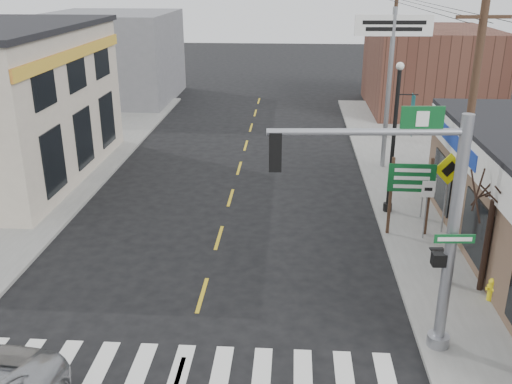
# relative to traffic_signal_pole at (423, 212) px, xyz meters

# --- Properties ---
(ground) EXTENTS (140.00, 140.00, 0.00)m
(ground) POSITION_rel_traffic_signal_pole_xyz_m (-5.72, -1.77, -3.85)
(ground) COLOR black
(ground) RESTS_ON ground
(sidewalk_right) EXTENTS (6.00, 38.00, 0.13)m
(sidewalk_right) POSITION_rel_traffic_signal_pole_xyz_m (3.28, 11.23, -3.78)
(sidewalk_right) COLOR slate
(sidewalk_right) RESTS_ON ground
(sidewalk_left) EXTENTS (6.00, 38.00, 0.13)m
(sidewalk_left) POSITION_rel_traffic_signal_pole_xyz_m (-14.72, 11.23, -3.78)
(sidewalk_left) COLOR slate
(sidewalk_left) RESTS_ON ground
(center_line) EXTENTS (0.12, 56.00, 0.01)m
(center_line) POSITION_rel_traffic_signal_pole_xyz_m (-5.72, 6.23, -3.84)
(center_line) COLOR gold
(center_line) RESTS_ON ground
(crosswalk) EXTENTS (11.00, 2.20, 0.01)m
(crosswalk) POSITION_rel_traffic_signal_pole_xyz_m (-5.72, -1.37, -3.84)
(crosswalk) COLOR silver
(crosswalk) RESTS_ON ground
(bldg_distant_right) EXTENTS (8.00, 10.00, 5.60)m
(bldg_distant_right) POSITION_rel_traffic_signal_pole_xyz_m (6.28, 28.23, -1.05)
(bldg_distant_right) COLOR #543126
(bldg_distant_right) RESTS_ON ground
(bldg_distant_left) EXTENTS (9.00, 10.00, 6.40)m
(bldg_distant_left) POSITION_rel_traffic_signal_pole_xyz_m (-16.72, 30.23, -0.65)
(bldg_distant_left) COLOR slate
(bldg_distant_left) RESTS_ON ground
(traffic_signal_pole) EXTENTS (4.93, 0.38, 6.24)m
(traffic_signal_pole) POSITION_rel_traffic_signal_pole_xyz_m (0.00, 0.00, 0.00)
(traffic_signal_pole) COLOR gray
(traffic_signal_pole) RESTS_ON sidewalk_right
(guide_sign) EXTENTS (1.67, 0.14, 2.92)m
(guide_sign) POSITION_rel_traffic_signal_pole_xyz_m (1.14, 6.76, -1.84)
(guide_sign) COLOR #432D1F
(guide_sign) RESTS_ON sidewalk_right
(fire_hydrant) EXTENTS (0.22, 0.22, 0.71)m
(fire_hydrant) POSITION_rel_traffic_signal_pole_xyz_m (2.78, 2.30, -3.33)
(fire_hydrant) COLOR yellow
(fire_hydrant) RESTS_ON sidewalk_right
(ped_crossing_sign) EXTENTS (1.19, 0.08, 3.05)m
(ped_crossing_sign) POSITION_rel_traffic_signal_pole_xyz_m (2.48, 7.00, -1.65)
(ped_crossing_sign) COLOR gray
(ped_crossing_sign) RESTS_ON sidewalk_right
(lamp_post) EXTENTS (0.77, 0.60, 5.91)m
(lamp_post) POSITION_rel_traffic_signal_pole_xyz_m (0.83, 8.89, -0.29)
(lamp_post) COLOR black
(lamp_post) RESTS_ON sidewalk_right
(dance_center_sign) EXTENTS (3.55, 0.22, 7.54)m
(dance_center_sign) POSITION_rel_traffic_signal_pole_xyz_m (1.37, 14.63, 1.89)
(dance_center_sign) COLOR gray
(dance_center_sign) RESTS_ON sidewalk_right
(bare_tree) EXTENTS (2.18, 2.18, 4.37)m
(bare_tree) POSITION_rel_traffic_signal_pole_xyz_m (2.66, 2.90, -0.28)
(bare_tree) COLOR black
(bare_tree) RESTS_ON sidewalk_right
(shrub_back) EXTENTS (0.98, 0.98, 0.74)m
(shrub_back) POSITION_rel_traffic_signal_pole_xyz_m (4.61, 6.03, -3.35)
(shrub_back) COLOR black
(shrub_back) RESTS_ON sidewalk_right
(utility_pole_near) EXTENTS (1.47, 0.22, 8.44)m
(utility_pole_near) POSITION_rel_traffic_signal_pole_xyz_m (1.78, 3.23, 0.61)
(utility_pole_near) COLOR #402E1C
(utility_pole_near) RESTS_ON sidewalk_right
(utility_pole_far) EXTENTS (1.43, 0.21, 8.20)m
(utility_pole_far) POSITION_rel_traffic_signal_pole_xyz_m (2.30, 20.06, 0.49)
(utility_pole_far) COLOR #46301D
(utility_pole_far) RESTS_ON sidewalk_right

